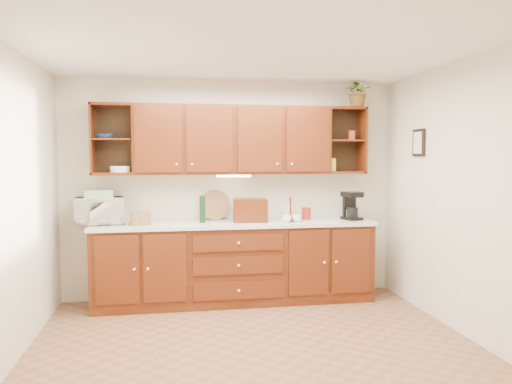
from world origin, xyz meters
name	(u,v)px	position (x,y,z in m)	size (l,w,h in m)	color
floor	(256,348)	(0.00, 0.00, 0.00)	(4.00, 4.00, 0.00)	brown
ceiling	(256,50)	(0.00, 0.00, 2.60)	(4.00, 4.00, 0.00)	white
back_wall	(232,189)	(0.00, 1.75, 1.30)	(4.00, 4.00, 0.00)	beige
left_wall	(10,206)	(-2.00, 0.00, 1.30)	(3.50, 3.50, 0.00)	beige
right_wall	(467,199)	(2.00, 0.00, 1.30)	(3.50, 3.50, 0.00)	beige
base_cabinets	(235,264)	(0.00, 1.45, 0.45)	(3.20, 0.60, 0.90)	#3A1306
countertop	(235,224)	(0.00, 1.44, 0.92)	(3.24, 0.64, 0.04)	white
upper_cabinets	(234,140)	(0.01, 1.59, 1.89)	(3.20, 0.33, 0.80)	#3A1306
undercabinet_light	(234,176)	(0.00, 1.53, 1.47)	(0.40, 0.05, 0.03)	white
framed_picture	(419,143)	(1.98, 0.90, 1.85)	(0.03, 0.24, 0.30)	black
wicker_basket	(140,219)	(-1.07, 1.40, 1.01)	(0.23, 0.23, 0.13)	olive
microwave	(99,211)	(-1.52, 1.54, 1.09)	(0.53, 0.36, 0.30)	beige
towel_stack	(99,194)	(-1.52, 1.54, 1.28)	(0.30, 0.22, 0.09)	#C5C95E
wine_bottle	(202,209)	(-0.37, 1.46, 1.10)	(0.07, 0.07, 0.31)	black
woven_tray	(215,219)	(-0.21, 1.69, 0.95)	(0.36, 0.36, 0.02)	olive
bread_box	(250,210)	(0.18, 1.44, 1.07)	(0.38, 0.24, 0.27)	#3A1306
mug_tree	(290,218)	(0.64, 1.38, 0.98)	(0.27, 0.26, 0.29)	#3A1306
canister_red	(306,213)	(0.88, 1.55, 1.01)	(0.11, 0.11, 0.14)	maroon
canister_white	(290,212)	(0.65, 1.45, 1.04)	(0.07, 0.07, 0.20)	white
canister_yellow	(349,214)	(1.40, 1.49, 1.00)	(0.09, 0.09, 0.12)	gold
coffee_maker	(351,206)	(1.41, 1.44, 1.10)	(0.23, 0.27, 0.34)	black
bowl_stack	(105,136)	(-1.44, 1.56, 1.92)	(0.19, 0.19, 0.05)	navy
plate_stack	(120,169)	(-1.29, 1.56, 1.56)	(0.22, 0.22, 0.07)	white
pantry_box_yellow	(331,165)	(1.19, 1.55, 1.60)	(0.09, 0.07, 0.16)	gold
pantry_box_red	(352,135)	(1.45, 1.57, 1.96)	(0.07, 0.06, 0.11)	maroon
potted_plant	(358,92)	(1.51, 1.53, 2.47)	(0.33, 0.29, 0.37)	#999999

